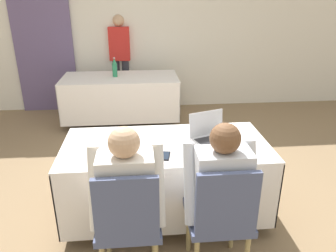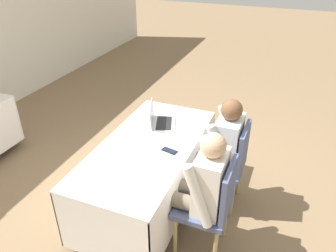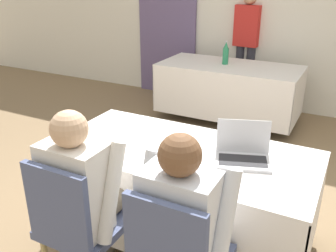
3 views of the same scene
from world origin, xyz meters
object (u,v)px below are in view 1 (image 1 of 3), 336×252
(cell_phone, at_px, (166,156))
(chair_near_right, at_px, (221,215))
(water_bottle, at_px, (115,68))
(person_red_shirt, at_px, (120,56))
(chair_near_left, at_px, (128,221))
(person_white_shirt, at_px, (218,187))
(laptop, at_px, (211,135))
(person_checkered_shirt, at_px, (127,192))

(cell_phone, relative_size, chair_near_right, 0.17)
(water_bottle, distance_m, person_red_shirt, 0.70)
(person_red_shirt, bearing_deg, water_bottle, -89.74)
(person_red_shirt, bearing_deg, chair_near_left, -82.09)
(chair_near_right, bearing_deg, person_red_shirt, -77.98)
(water_bottle, xyz_separation_m, person_white_shirt, (0.88, -3.08, -0.18))
(water_bottle, distance_m, chair_near_right, 3.32)
(laptop, distance_m, person_white_shirt, 0.67)
(cell_phone, relative_size, water_bottle, 0.54)
(laptop, distance_m, chair_near_right, 0.81)
(laptop, height_order, person_red_shirt, person_red_shirt)
(water_bottle, height_order, person_white_shirt, person_white_shirt)
(laptop, height_order, cell_phone, laptop)
(chair_near_left, height_order, chair_near_right, same)
(person_checkered_shirt, height_order, person_white_shirt, same)
(chair_near_right, bearing_deg, cell_phone, -55.69)
(chair_near_left, height_order, person_checkered_shirt, person_checkered_shirt)
(person_red_shirt, bearing_deg, person_white_shirt, -72.65)
(chair_near_right, height_order, person_white_shirt, person_white_shirt)
(chair_near_left, xyz_separation_m, person_white_shirt, (0.63, 0.10, 0.16))
(water_bottle, xyz_separation_m, person_red_shirt, (0.06, 0.70, 0.05))
(water_bottle, bearing_deg, person_checkered_shirt, -85.27)
(chair_near_right, bearing_deg, laptop, -96.21)
(laptop, height_order, chair_near_left, laptop)
(chair_near_right, bearing_deg, person_checkered_shirt, -9.41)
(chair_near_right, bearing_deg, chair_near_left, 0.00)
(chair_near_left, height_order, person_red_shirt, person_red_shirt)
(person_checkered_shirt, bearing_deg, cell_phone, -126.95)
(cell_phone, height_order, person_checkered_shirt, person_checkered_shirt)
(person_white_shirt, bearing_deg, water_bottle, -73.97)
(laptop, bearing_deg, person_checkered_shirt, -156.68)
(person_checkered_shirt, height_order, person_red_shirt, person_red_shirt)
(cell_phone, distance_m, chair_near_left, 0.61)
(laptop, distance_m, person_red_shirt, 3.25)
(cell_phone, distance_m, person_checkered_shirt, 0.49)
(laptop, bearing_deg, cell_phone, -166.56)
(laptop, xyz_separation_m, cell_phone, (-0.42, -0.27, -0.04))
(chair_near_left, bearing_deg, laptop, -132.93)
(laptop, xyz_separation_m, person_red_shirt, (-0.91, 3.11, 0.14))
(cell_phone, relative_size, person_checkered_shirt, 0.13)
(chair_near_right, xyz_separation_m, person_red_shirt, (-0.83, 3.88, 0.40))
(person_white_shirt, bearing_deg, laptop, -97.18)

